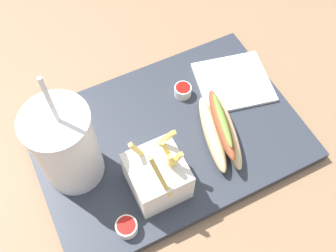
{
  "coord_description": "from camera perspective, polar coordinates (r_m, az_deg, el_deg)",
  "views": [
    {
      "loc": [
        -0.16,
        -0.32,
        0.65
      ],
      "look_at": [
        0.0,
        0.0,
        0.05
      ],
      "focal_mm": 42.19,
      "sensor_mm": 36.0,
      "label": 1
    }
  ],
  "objects": [
    {
      "name": "napkin_stack",
      "position": [
        0.8,
        9.42,
        6.3
      ],
      "size": [
        0.16,
        0.15,
        0.01
      ],
      "primitive_type": "cube",
      "rotation": [
        0.0,
        0.0,
        -0.22
      ],
      "color": "white",
      "rests_on": "food_tray"
    },
    {
      "name": "ground_plane",
      "position": [
        0.75,
        0.0,
        -2.37
      ],
      "size": [
        2.4,
        2.4,
        0.02
      ],
      "primitive_type": "cube",
      "color": "#8C6B4C"
    },
    {
      "name": "fries_basket",
      "position": [
        0.64,
        -1.55,
        -7.19
      ],
      "size": [
        0.09,
        0.09,
        0.15
      ],
      "color": "white",
      "rests_on": "food_tray"
    },
    {
      "name": "ketchup_cup_1",
      "position": [
        0.76,
        2.16,
        5.17
      ],
      "size": [
        0.03,
        0.03,
        0.02
      ],
      "color": "white",
      "rests_on": "food_tray"
    },
    {
      "name": "soda_cup",
      "position": [
        0.64,
        -14.54,
        -2.91
      ],
      "size": [
        0.1,
        0.1,
        0.25
      ],
      "color": "white",
      "rests_on": "food_tray"
    },
    {
      "name": "hot_dog_1",
      "position": [
        0.71,
        7.52,
        -0.58
      ],
      "size": [
        0.09,
        0.17,
        0.06
      ],
      "color": "#E5C689",
      "rests_on": "food_tray"
    },
    {
      "name": "food_tray",
      "position": [
        0.73,
        0.0,
        -1.61
      ],
      "size": [
        0.48,
        0.33,
        0.02
      ],
      "primitive_type": "cube",
      "color": "#2D333D",
      "rests_on": "ground_plane"
    },
    {
      "name": "ketchup_cup_2",
      "position": [
        0.65,
        -6.0,
        -14.3
      ],
      "size": [
        0.04,
        0.04,
        0.02
      ],
      "color": "white",
      "rests_on": "food_tray"
    }
  ]
}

